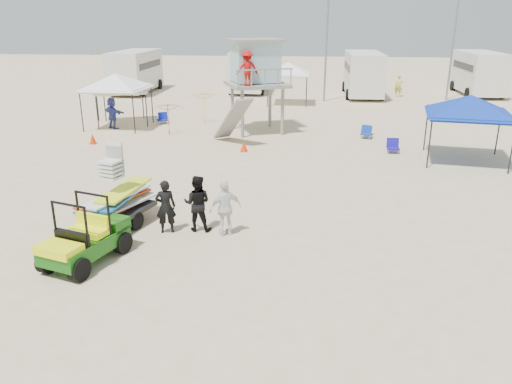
# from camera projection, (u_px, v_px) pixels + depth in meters

# --- Properties ---
(ground) EXTENTS (140.00, 140.00, 0.00)m
(ground) POSITION_uv_depth(u_px,v_px,m) (220.00, 289.00, 11.25)
(ground) COLOR beige
(ground) RESTS_ON ground
(utility_cart) EXTENTS (1.71, 2.43, 1.68)m
(utility_cart) POSITION_uv_depth(u_px,v_px,m) (83.00, 234.00, 12.23)
(utility_cart) COLOR #12540D
(utility_cart) RESTS_ON ground
(surf_trailer) EXTENTS (1.88, 2.64, 2.21)m
(surf_trailer) POSITION_uv_depth(u_px,v_px,m) (117.00, 197.00, 14.37)
(surf_trailer) COLOR black
(surf_trailer) RESTS_ON ground
(man_left) EXTENTS (0.64, 0.50, 1.56)m
(man_left) POSITION_uv_depth(u_px,v_px,m) (166.00, 207.00, 13.98)
(man_left) COLOR black
(man_left) RESTS_ON ground
(man_mid) EXTENTS (0.80, 0.63, 1.63)m
(man_mid) POSITION_uv_depth(u_px,v_px,m) (197.00, 203.00, 14.12)
(man_mid) COLOR black
(man_mid) RESTS_ON ground
(man_right) EXTENTS (1.00, 0.80, 1.59)m
(man_right) POSITION_uv_depth(u_px,v_px,m) (225.00, 208.00, 13.81)
(man_right) COLOR white
(man_right) RESTS_ON ground
(lifeguard_tower) EXTENTS (3.77, 3.77, 4.64)m
(lifeguard_tower) POSITION_uv_depth(u_px,v_px,m) (255.00, 65.00, 25.61)
(lifeguard_tower) COLOR gray
(lifeguard_tower) RESTS_ON ground
(canopy_blue) EXTENTS (3.67, 3.67, 3.20)m
(canopy_blue) POSITION_uv_depth(u_px,v_px,m) (471.00, 98.00, 20.39)
(canopy_blue) COLOR black
(canopy_blue) RESTS_ON ground
(canopy_white_a) EXTENTS (3.14, 3.14, 3.33)m
(canopy_white_a) POSITION_uv_depth(u_px,v_px,m) (115.00, 76.00, 26.85)
(canopy_white_a) COLOR black
(canopy_white_a) RESTS_ON ground
(canopy_white_b) EXTENTS (3.61, 3.61, 3.10)m
(canopy_white_b) POSITION_uv_depth(u_px,v_px,m) (119.00, 79.00, 27.78)
(canopy_white_b) COLOR black
(canopy_white_b) RESTS_ON ground
(canopy_white_c) EXTENTS (2.78, 2.78, 3.28)m
(canopy_white_c) POSITION_uv_depth(u_px,v_px,m) (288.00, 64.00, 34.13)
(canopy_white_c) COLOR black
(canopy_white_c) RESTS_ON ground
(umbrella_a) EXTENTS (2.27, 2.29, 1.64)m
(umbrella_a) POSITION_uv_depth(u_px,v_px,m) (169.00, 119.00, 25.71)
(umbrella_a) COLOR #AC121E
(umbrella_a) RESTS_ON ground
(umbrella_b) EXTENTS (2.65, 2.67, 1.78)m
(umbrella_b) POSITION_uv_depth(u_px,v_px,m) (204.00, 107.00, 28.59)
(umbrella_b) COLOR yellow
(umbrella_b) RESTS_ON ground
(cone_near) EXTENTS (0.34, 0.34, 0.50)m
(cone_near) POSITION_uv_depth(u_px,v_px,m) (244.00, 146.00, 22.68)
(cone_near) COLOR #FF2C08
(cone_near) RESTS_ON ground
(cone_far) EXTENTS (0.34, 0.34, 0.50)m
(cone_far) POSITION_uv_depth(u_px,v_px,m) (93.00, 139.00, 24.04)
(cone_far) COLOR red
(cone_far) RESTS_ON ground
(beach_chair_a) EXTENTS (0.72, 0.81, 0.64)m
(beach_chair_a) POSITION_uv_depth(u_px,v_px,m) (163.00, 118.00, 28.61)
(beach_chair_a) COLOR #0E1999
(beach_chair_a) RESTS_ON ground
(beach_chair_b) EXTENTS (0.57, 0.61, 0.64)m
(beach_chair_b) POSITION_uv_depth(u_px,v_px,m) (393.00, 146.00, 22.48)
(beach_chair_b) COLOR #190E9A
(beach_chair_b) RESTS_ON ground
(beach_chair_c) EXTENTS (0.71, 0.78, 0.64)m
(beach_chair_c) POSITION_uv_depth(u_px,v_px,m) (367.00, 132.00, 25.17)
(beach_chair_c) COLOR #0E339B
(beach_chair_c) RESTS_ON ground
(rv_far_left) EXTENTS (2.64, 6.80, 3.25)m
(rv_far_left) POSITION_uv_depth(u_px,v_px,m) (136.00, 70.00, 39.95)
(rv_far_left) COLOR silver
(rv_far_left) RESTS_ON ground
(rv_mid_left) EXTENTS (2.65, 6.50, 3.25)m
(rv_mid_left) POSITION_uv_depth(u_px,v_px,m) (249.00, 69.00, 40.48)
(rv_mid_left) COLOR silver
(rv_mid_left) RESTS_ON ground
(rv_mid_right) EXTENTS (2.64, 7.00, 3.25)m
(rv_mid_right) POSITION_uv_depth(u_px,v_px,m) (363.00, 72.00, 38.21)
(rv_mid_right) COLOR silver
(rv_mid_right) RESTS_ON ground
(rv_far_right) EXTENTS (2.64, 6.60, 3.25)m
(rv_far_right) POSITION_uv_depth(u_px,v_px,m) (479.00, 71.00, 38.74)
(rv_far_right) COLOR silver
(rv_far_right) RESTS_ON ground
(light_pole_left) EXTENTS (0.14, 0.14, 8.00)m
(light_pole_left) POSITION_uv_depth(u_px,v_px,m) (326.00, 44.00, 34.96)
(light_pole_left) COLOR slate
(light_pole_left) RESTS_ON ground
(light_pole_right) EXTENTS (0.14, 0.14, 8.00)m
(light_pole_right) POSITION_uv_depth(u_px,v_px,m) (453.00, 44.00, 35.49)
(light_pole_right) COLOR slate
(light_pole_right) RESTS_ON ground
(distant_beachgoers) EXTENTS (18.59, 14.22, 1.68)m
(distant_beachgoers) POSITION_uv_depth(u_px,v_px,m) (199.00, 105.00, 29.71)
(distant_beachgoers) COLOR #3744A5
(distant_beachgoers) RESTS_ON ground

